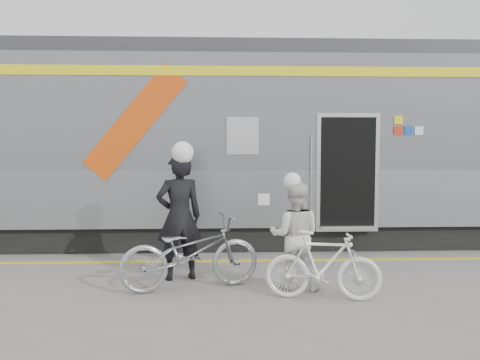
{
  "coord_description": "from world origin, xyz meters",
  "views": [
    {
      "loc": [
        -0.73,
        -6.82,
        2.13
      ],
      "look_at": [
        -0.38,
        1.6,
        1.5
      ],
      "focal_mm": 38.0,
      "sensor_mm": 36.0,
      "label": 1
    }
  ],
  "objects": [
    {
      "name": "train",
      "position": [
        -0.47,
        4.19,
        2.05
      ],
      "size": [
        24.0,
        3.17,
        4.1
      ],
      "color": "black",
      "rests_on": "ground"
    },
    {
      "name": "safety_strip",
      "position": [
        0.0,
        2.15,
        0.0
      ],
      "size": [
        24.0,
        0.12,
        0.01
      ],
      "primitive_type": "cube",
      "color": "yellow",
      "rests_on": "ground"
    },
    {
      "name": "woman",
      "position": [
        0.37,
        0.41,
        0.78
      ],
      "size": [
        0.86,
        0.73,
        1.55
      ],
      "primitive_type": "imported",
      "rotation": [
        0.0,
        0.0,
        2.94
      ],
      "color": "silver",
      "rests_on": "ground"
    },
    {
      "name": "man",
      "position": [
        -1.34,
        0.99,
        0.98
      ],
      "size": [
        0.82,
        0.65,
        1.95
      ],
      "primitive_type": "imported",
      "rotation": [
        0.0,
        0.0,
        3.43
      ],
      "color": "black",
      "rests_on": "ground"
    },
    {
      "name": "bicycle_left",
      "position": [
        -1.14,
        0.44,
        0.54
      ],
      "size": [
        2.16,
        1.26,
        1.08
      ],
      "primitive_type": "imported",
      "rotation": [
        0.0,
        0.0,
        1.86
      ],
      "color": "#93969A",
      "rests_on": "ground"
    },
    {
      "name": "bicycle_right",
      "position": [
        0.67,
        -0.14,
        0.47
      ],
      "size": [
        1.62,
        0.74,
        0.94
      ],
      "primitive_type": "imported",
      "rotation": [
        0.0,
        0.0,
        1.37
      ],
      "color": "silver",
      "rests_on": "ground"
    },
    {
      "name": "helmet_woman",
      "position": [
        0.37,
        0.41,
        1.68
      ],
      "size": [
        0.25,
        0.25,
        0.25
      ],
      "primitive_type": "sphere",
      "color": "white",
      "rests_on": "woman"
    },
    {
      "name": "helmet_man",
      "position": [
        -1.34,
        0.99,
        2.12
      ],
      "size": [
        0.34,
        0.34,
        0.34
      ],
      "primitive_type": "sphere",
      "color": "white",
      "rests_on": "man"
    },
    {
      "name": "ground",
      "position": [
        0.0,
        0.0,
        0.0
      ],
      "size": [
        90.0,
        90.0,
        0.0
      ],
      "primitive_type": "plane",
      "color": "slate",
      "rests_on": "ground"
    }
  ]
}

